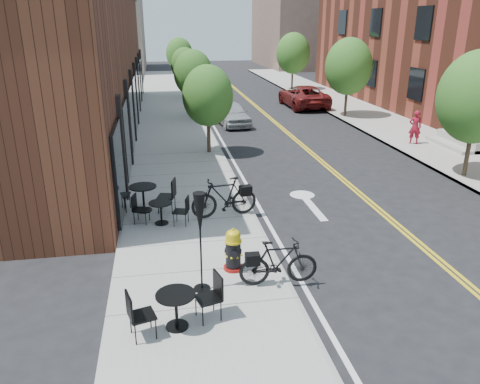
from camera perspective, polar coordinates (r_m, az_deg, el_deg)
ground at (r=12.85m, az=3.32°, el=-5.96°), size 120.00×120.00×0.00m
sidewalk_near at (r=21.96m, az=-7.72°, el=5.26°), size 4.00×70.00×0.12m
sidewalk_far at (r=25.35m, az=20.65°, el=6.16°), size 4.00×70.00×0.12m
building_near at (r=25.59m, az=-18.95°, el=14.34°), size 5.00×28.00×7.00m
bg_building_left at (r=59.46m, az=-15.82°, el=18.89°), size 8.00×14.00×10.00m
bg_building_right at (r=64.01m, az=7.63°, el=20.37°), size 10.00×16.00×12.00m
tree_near_a at (r=20.55m, az=-3.95°, el=11.62°), size 2.20×2.20×3.81m
tree_near_b at (r=28.45m, az=-5.73°, el=14.19°), size 2.30×2.30×3.98m
tree_near_c at (r=36.41m, az=-6.73°, el=15.16°), size 2.10×2.10×3.67m
tree_near_d at (r=44.36m, az=-7.40°, el=16.36°), size 2.40×2.40×4.11m
tree_far_a at (r=19.13m, az=26.95°, el=10.25°), size 2.80×2.80×4.62m
tree_far_b at (r=29.58m, az=13.09°, el=14.67°), size 2.80×2.80×4.62m
tree_far_c at (r=40.89m, az=6.49°, el=16.46°), size 2.80×2.80×4.62m
fire_hydrant at (r=11.00m, az=-0.84°, el=-7.09°), size 0.59×0.59×1.05m
bicycle_left at (r=13.89m, az=-1.94°, el=-0.64°), size 2.06×0.82×1.20m
bicycle_right at (r=10.44m, az=4.73°, el=-8.55°), size 1.78×0.54×1.06m
bistro_set_a at (r=9.17m, az=-7.80°, el=-13.55°), size 1.80×0.94×0.95m
bistro_set_b at (r=13.62m, az=-9.62°, el=-2.15°), size 1.62×0.84×0.85m
bistro_set_c at (r=14.59m, az=-11.72°, el=-0.33°), size 1.99×1.03×1.05m
patio_umbrella at (r=9.74m, az=-4.91°, el=-3.63°), size 0.36×0.36×2.25m
parked_car_a at (r=27.03m, az=-1.07°, el=9.56°), size 2.02×4.04×1.32m
parked_car_b at (r=29.20m, az=-2.86°, el=10.36°), size 1.68×4.13×1.33m
parked_car_c at (r=37.01m, az=-4.42°, el=12.48°), size 2.43×5.03×1.41m
parked_car_far at (r=33.07m, az=7.71°, el=11.50°), size 2.55×5.38×1.48m
pedestrian at (r=23.75m, az=20.56°, el=7.41°), size 0.67×0.54×1.59m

